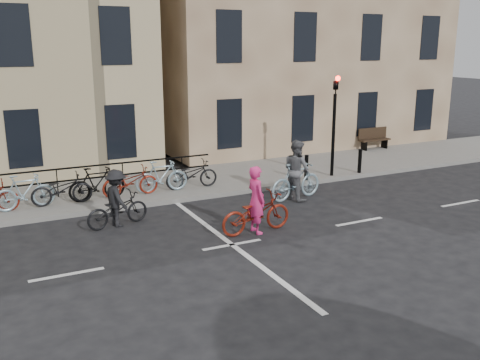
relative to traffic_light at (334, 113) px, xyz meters
name	(u,v)px	position (x,y,z in m)	size (l,w,h in m)	color
ground	(232,245)	(-6.20, -4.34, -2.45)	(120.00, 120.00, 0.00)	black
sidewalk	(35,201)	(-10.20, 1.66, -2.38)	(46.00, 4.00, 0.15)	slate
building_east	(280,18)	(2.80, 8.66, 3.70)	(14.00, 10.00, 12.00)	#937658
traffic_light	(334,113)	(0.00, 0.00, 0.00)	(0.18, 0.30, 3.90)	black
bollard_east	(306,167)	(-1.20, -0.09, -1.85)	(0.14, 0.14, 0.90)	black
bollard_west	(360,161)	(1.20, -0.09, -1.85)	(0.14, 0.14, 0.90)	black
bench	(374,138)	(4.80, 3.39, -1.78)	(1.60, 0.41, 0.97)	black
parked_bikes	(62,188)	(-9.50, 0.70, -1.81)	(10.40, 1.23, 1.05)	black
cyclist_pink	(256,210)	(-5.23, -3.79, -1.82)	(2.07, 0.81, 1.81)	maroon
cyclist_grey	(296,176)	(-2.59, -1.61, -1.67)	(2.07, 1.05, 1.94)	#95B5C3
cyclist_dark	(117,204)	(-8.39, -1.62, -1.83)	(1.88, 1.13, 1.59)	black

